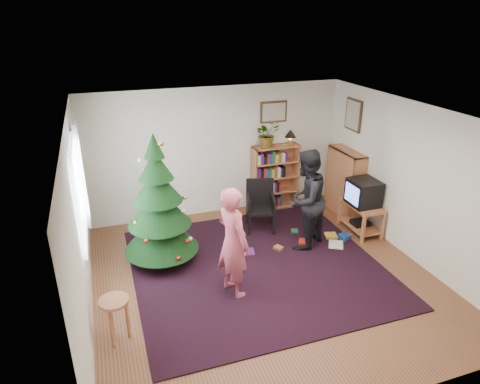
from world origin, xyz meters
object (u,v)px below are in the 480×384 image
object	(u,v)px
crt_tv	(364,193)
person_by_chair	(305,200)
potted_plant	(267,134)
table_lamp	(290,134)
picture_right	(354,115)
armchair	(259,203)
person_standing	(233,242)
christmas_tree	(159,211)
bookshelf_back	(275,176)
tv_stand	(361,216)
picture_back	(274,112)
bookshelf_right	(345,182)
stool	(115,309)

from	to	relation	value
crt_tv	person_by_chair	bearing A→B (deg)	-173.71
potted_plant	table_lamp	bearing A→B (deg)	-0.00
picture_right	armchair	distance (m)	2.45
person_standing	table_lamp	size ratio (longest dim) A/B	5.33
table_lamp	potted_plant	bearing A→B (deg)	180.00
armchair	potted_plant	world-z (taller)	potted_plant
christmas_tree	armchair	world-z (taller)	christmas_tree
christmas_tree	bookshelf_back	world-z (taller)	christmas_tree
tv_stand	crt_tv	xyz separation A→B (m)	(-0.00, 0.00, 0.46)
picture_back	bookshelf_back	world-z (taller)	picture_back
picture_back	crt_tv	distance (m)	2.30
tv_stand	armchair	world-z (taller)	armchair
bookshelf_back	potted_plant	size ratio (longest dim) A/B	2.48
picture_back	bookshelf_right	distance (m)	1.95
picture_right	table_lamp	world-z (taller)	picture_right
picture_back	table_lamp	size ratio (longest dim) A/B	1.79
table_lamp	bookshelf_back	bearing A→B (deg)	180.00
bookshelf_back	stool	distance (m)	4.52
picture_right	tv_stand	size ratio (longest dim) A/B	0.72
bookshelf_right	crt_tv	distance (m)	0.83
armchair	table_lamp	size ratio (longest dim) A/B	3.01
bookshelf_back	potted_plant	world-z (taller)	potted_plant
picture_back	person_by_chair	xyz separation A→B (m)	(-0.16, -1.81, -1.08)
bookshelf_back	armchair	size ratio (longest dim) A/B	1.41
picture_back	table_lamp	world-z (taller)	picture_back
christmas_tree	bookshelf_back	xyz separation A→B (m)	(2.55, 1.37, -0.23)
tv_stand	picture_back	bearing A→B (deg)	122.62
armchair	table_lamp	world-z (taller)	table_lamp
tv_stand	stool	distance (m)	4.66
tv_stand	person_by_chair	size ratio (longest dim) A/B	0.48
crt_tv	person_by_chair	xyz separation A→B (m)	(-1.23, -0.14, 0.09)
bookshelf_right	person_standing	size ratio (longest dim) A/B	0.79
crt_tv	person_standing	world-z (taller)	person_standing
bookshelf_right	table_lamp	distance (m)	1.41
bookshelf_back	table_lamp	distance (m)	0.89
stool	potted_plant	distance (m)	4.51
christmas_tree	tv_stand	bearing A→B (deg)	-2.65
person_standing	potted_plant	distance (m)	3.05
potted_plant	picture_right	bearing A→B (deg)	-21.39
armchair	potted_plant	distance (m)	1.40
armchair	table_lamp	xyz separation A→B (m)	(0.95, 0.78, 1.01)
crt_tv	armchair	world-z (taller)	crt_tv
picture_right	table_lamp	distance (m)	1.25
christmas_tree	bookshelf_right	distance (m)	3.78
potted_plant	picture_back	bearing A→B (deg)	36.63
picture_right	christmas_tree	world-z (taller)	picture_right
picture_back	person_by_chair	size ratio (longest dim) A/B	0.32
picture_right	stool	world-z (taller)	picture_right
bookshelf_right	table_lamp	bearing A→B (deg)	50.21
crt_tv	table_lamp	world-z (taller)	table_lamp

